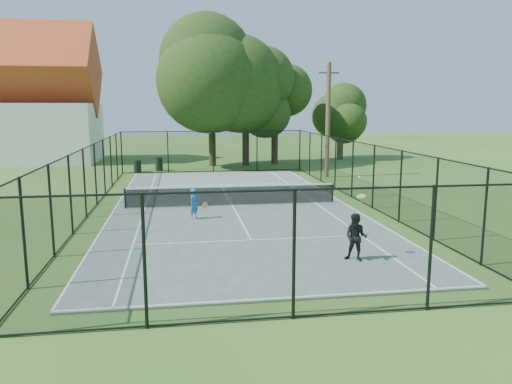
{
  "coord_description": "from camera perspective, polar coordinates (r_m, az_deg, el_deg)",
  "views": [
    {
      "loc": [
        -2.47,
        -23.41,
        4.77
      ],
      "look_at": [
        0.7,
        -3.0,
        1.2
      ],
      "focal_mm": 35.0,
      "sensor_mm": 36.0,
      "label": 1
    }
  ],
  "objects": [
    {
      "name": "player_black",
      "position": [
        15.64,
        11.36,
        -5.08
      ],
      "size": [
        0.91,
        1.05,
        2.54
      ],
      "color": "black",
      "rests_on": "tennis_court"
    },
    {
      "name": "building",
      "position": [
        47.68,
        -26.91,
        8.95
      ],
      "size": [
        15.3,
        8.15,
        11.87
      ],
      "color": "silver",
      "rests_on": "ground"
    },
    {
      "name": "tennis_court",
      "position": [
        24.01,
        -2.74,
        -1.59
      ],
      "size": [
        11.0,
        24.0,
        0.06
      ],
      "primitive_type": "cube",
      "color": "#53625C",
      "rests_on": "ground"
    },
    {
      "name": "fence",
      "position": [
        23.77,
        -2.77,
        1.89
      ],
      "size": [
        13.1,
        26.1,
        3.0
      ],
      "color": "black",
      "rests_on": "ground"
    },
    {
      "name": "player_blue",
      "position": [
        21.17,
        -7.06,
        -1.35
      ],
      "size": [
        0.86,
        0.55,
        1.28
      ],
      "color": "blue",
      "rests_on": "tennis_court"
    },
    {
      "name": "tree_near_right",
      "position": [
        41.71,
        2.17,
        9.8
      ],
      "size": [
        5.45,
        5.45,
        7.52
      ],
      "color": "#332114",
      "rests_on": "ground"
    },
    {
      "name": "tree_near_mid",
      "position": [
        40.41,
        -1.21,
        11.32
      ],
      "size": [
        7.25,
        7.25,
        9.48
      ],
      "color": "#332114",
      "rests_on": "ground"
    },
    {
      "name": "trash_bin_left",
      "position": [
        37.51,
        -13.4,
        2.91
      ],
      "size": [
        0.58,
        0.58,
        0.88
      ],
      "color": "black",
      "rests_on": "ground"
    },
    {
      "name": "ground",
      "position": [
        24.02,
        -2.74,
        -1.66
      ],
      "size": [
        120.0,
        120.0,
        0.0
      ],
      "primitive_type": "plane",
      "color": "#2C5D20"
    },
    {
      "name": "trash_bin_right",
      "position": [
        37.83,
        -11.02,
        3.17
      ],
      "size": [
        0.58,
        0.58,
        1.02
      ],
      "color": "black",
      "rests_on": "ground"
    },
    {
      "name": "tree_near_left",
      "position": [
        40.32,
        -5.12,
        12.18
      ],
      "size": [
        8.06,
        8.06,
        10.51
      ],
      "color": "#332114",
      "rests_on": "ground"
    },
    {
      "name": "tree_far_right",
      "position": [
        45.66,
        9.68,
        8.29
      ],
      "size": [
        4.49,
        4.49,
        5.94
      ],
      "color": "#332114",
      "rests_on": "ground"
    },
    {
      "name": "utility_pole",
      "position": [
        33.89,
        8.22,
        8.17
      ],
      "size": [
        1.4,
        0.3,
        7.61
      ],
      "color": "#4C3823",
      "rests_on": "ground"
    },
    {
      "name": "tennis_net",
      "position": [
        23.91,
        -2.75,
        -0.3
      ],
      "size": [
        10.08,
        0.08,
        0.95
      ],
      "color": "black",
      "rests_on": "tennis_court"
    }
  ]
}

